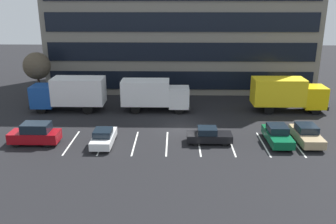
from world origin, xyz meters
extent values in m
plane|color=black|center=(0.00, 0.00, 0.00)|extent=(120.00, 120.00, 0.00)
cube|color=slate|center=(0.00, 18.00, 10.80)|extent=(34.63, 12.36, 21.60)
cube|color=black|center=(0.00, 11.76, 1.98)|extent=(33.24, 0.16, 2.30)
cube|color=black|center=(0.00, 11.76, 5.58)|extent=(33.24, 0.16, 2.30)
cube|color=black|center=(0.00, 11.76, 9.18)|extent=(33.24, 0.16, 2.30)
cube|color=silver|center=(-9.80, -3.96, 0.00)|extent=(0.14, 5.40, 0.01)
cube|color=silver|center=(-7.00, -3.96, 0.00)|extent=(0.14, 5.40, 0.01)
cube|color=silver|center=(-4.20, -3.96, 0.00)|extent=(0.14, 5.40, 0.01)
cube|color=silver|center=(-1.40, -3.96, 0.00)|extent=(0.14, 5.40, 0.01)
cube|color=silver|center=(1.40, -3.96, 0.00)|extent=(0.14, 5.40, 0.01)
cube|color=silver|center=(4.20, -3.96, 0.00)|extent=(0.14, 5.40, 0.01)
cube|color=silver|center=(7.00, -3.96, 0.00)|extent=(0.14, 5.40, 0.01)
cube|color=silver|center=(9.80, -3.96, 0.00)|extent=(0.14, 5.40, 0.01)
cube|color=white|center=(-0.28, 5.23, 1.60)|extent=(2.20, 2.40, 2.20)
cube|color=black|center=(0.80, 5.23, 2.04)|extent=(0.06, 2.02, 0.97)
cube|color=white|center=(-3.98, 5.23, 2.15)|extent=(5.20, 2.50, 2.70)
cube|color=black|center=(0.87, 5.23, 0.65)|extent=(0.20, 2.40, 0.40)
cylinder|color=black|center=(-0.28, 6.26, 0.50)|extent=(1.00, 0.30, 1.00)
cylinder|color=black|center=(-0.28, 4.20, 0.50)|extent=(1.00, 0.30, 1.00)
cylinder|color=black|center=(-5.02, 6.26, 0.50)|extent=(1.00, 0.30, 1.00)
cylinder|color=black|center=(-5.02, 4.20, 0.50)|extent=(1.00, 0.30, 1.00)
cube|color=yellow|center=(14.49, 5.38, 1.70)|extent=(2.34, 2.55, 2.34)
cube|color=black|center=(15.64, 5.38, 2.17)|extent=(0.06, 2.15, 1.03)
cube|color=yellow|center=(10.55, 5.38, 2.29)|extent=(5.53, 2.66, 2.87)
cube|color=black|center=(15.72, 5.38, 0.69)|extent=(0.21, 2.55, 0.43)
cylinder|color=black|center=(14.49, 6.48, 0.53)|extent=(1.06, 0.32, 1.06)
cylinder|color=black|center=(14.49, 4.28, 0.53)|extent=(1.06, 0.32, 1.06)
cylinder|color=black|center=(9.45, 6.48, 0.53)|extent=(1.06, 0.32, 1.06)
cylinder|color=black|center=(9.45, 4.28, 0.53)|extent=(1.06, 0.32, 1.06)
cube|color=#194799|center=(-15.27, 5.10, 1.72)|extent=(2.36, 2.58, 2.36)
cube|color=black|center=(-16.44, 5.10, 2.19)|extent=(0.06, 2.17, 1.04)
cube|color=white|center=(-11.30, 5.10, 2.31)|extent=(5.59, 2.69, 2.90)
cube|color=black|center=(-16.51, 5.10, 0.70)|extent=(0.21, 2.58, 0.43)
cylinder|color=black|center=(-15.27, 3.99, 0.54)|extent=(1.07, 0.32, 1.07)
cylinder|color=black|center=(-15.27, 6.21, 0.54)|extent=(1.07, 0.32, 1.07)
cylinder|color=black|center=(-10.18, 3.99, 0.54)|extent=(1.07, 0.32, 1.07)
cylinder|color=black|center=(-10.18, 6.21, 0.54)|extent=(1.07, 0.32, 1.07)
cube|color=white|center=(-6.84, -4.32, 0.56)|extent=(1.70, 4.06, 0.66)
cube|color=black|center=(-6.84, -4.52, 1.17)|extent=(1.49, 1.70, 0.57)
cylinder|color=black|center=(-7.58, -3.02, 0.28)|extent=(0.21, 0.57, 0.57)
cylinder|color=black|center=(-6.10, -3.02, 0.28)|extent=(0.21, 0.57, 0.57)
cylinder|color=black|center=(-7.58, -5.62, 0.28)|extent=(0.21, 0.57, 0.57)
cylinder|color=black|center=(-6.10, -5.62, 0.28)|extent=(0.21, 0.57, 0.57)
cube|color=tan|center=(10.80, -3.55, 0.60)|extent=(1.84, 4.40, 0.72)
cube|color=black|center=(10.80, -3.33, 1.27)|extent=(1.62, 1.85, 0.61)
cylinder|color=black|center=(11.60, -4.96, 0.31)|extent=(0.23, 0.61, 0.61)
cylinder|color=black|center=(10.00, -4.96, 0.31)|extent=(0.23, 0.61, 0.61)
cylinder|color=black|center=(11.60, -2.14, 0.31)|extent=(0.23, 0.61, 0.61)
cylinder|color=black|center=(10.00, -2.14, 0.31)|extent=(0.23, 0.61, 0.61)
cube|color=black|center=(2.30, -3.72, 0.54)|extent=(3.92, 1.64, 0.64)
cube|color=black|center=(2.11, -3.72, 1.13)|extent=(1.65, 1.44, 0.55)
cylinder|color=black|center=(3.56, -3.01, 0.27)|extent=(0.55, 0.20, 0.55)
cylinder|color=black|center=(3.56, -4.43, 0.27)|extent=(0.55, 0.20, 0.55)
cylinder|color=black|center=(1.05, -3.01, 0.27)|extent=(0.55, 0.20, 0.55)
cylinder|color=black|center=(1.05, -4.43, 0.27)|extent=(0.55, 0.20, 0.55)
cube|color=maroon|center=(-12.84, -4.29, 0.69)|extent=(4.22, 1.79, 0.87)
cube|color=black|center=(-12.63, -4.29, 1.52)|extent=(2.32, 1.57, 0.78)
cylinder|color=black|center=(-14.20, -5.07, 0.31)|extent=(0.62, 0.20, 0.62)
cylinder|color=black|center=(-14.20, -3.50, 0.31)|extent=(0.62, 0.20, 0.62)
cylinder|color=black|center=(-11.49, -5.07, 0.31)|extent=(0.62, 0.20, 0.62)
cylinder|color=black|center=(-11.49, -3.50, 0.31)|extent=(0.62, 0.20, 0.62)
cube|color=#0C5933|center=(8.24, -3.67, 0.60)|extent=(1.82, 4.36, 0.71)
cube|color=black|center=(8.24, -3.45, 1.26)|extent=(1.61, 1.83, 0.61)
cylinder|color=black|center=(9.03, -5.06, 0.30)|extent=(0.22, 0.61, 0.61)
cylinder|color=black|center=(7.45, -5.06, 0.30)|extent=(0.22, 0.61, 0.61)
cylinder|color=black|center=(9.03, -2.27, 0.30)|extent=(0.22, 0.61, 0.61)
cylinder|color=black|center=(7.45, -2.27, 0.30)|extent=(0.22, 0.61, 0.61)
cylinder|color=#473323|center=(-17.00, 8.61, 1.56)|extent=(0.28, 0.28, 3.12)
sphere|color=#4C4233|center=(-17.00, 8.61, 4.37)|extent=(3.18, 3.18, 3.18)
camera|label=1|loc=(-0.70, -33.07, 12.44)|focal=38.62mm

